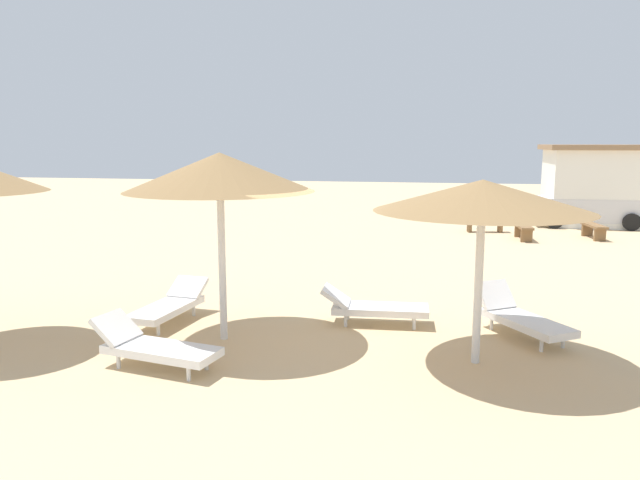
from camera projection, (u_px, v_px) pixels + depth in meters
ground_plane at (284, 341)px, 9.83m from camera, size 80.00×80.00×0.00m
parasol_0 at (482, 196)px, 8.46m from camera, size 3.10×3.10×2.71m
parasol_1 at (220, 173)px, 9.48m from camera, size 3.04×3.04×3.07m
lounger_0 at (521, 317)px, 10.02m from camera, size 1.57×1.89×0.79m
lounger_1 at (170, 305)px, 10.82m from camera, size 0.83×1.96×0.66m
lounger_5 at (372, 307)px, 10.68m from camera, size 1.94×0.76×0.68m
lounger_6 at (154, 347)px, 8.60m from camera, size 1.97×0.98×0.73m
bench_0 at (523, 229)px, 20.01m from camera, size 0.49×1.52×0.49m
bench_1 at (485, 223)px, 21.67m from camera, size 1.54×0.61×0.49m
bench_2 at (594, 228)px, 20.22m from camera, size 0.60×1.54×0.49m
parked_car at (587, 205)px, 23.07m from camera, size 4.00×1.99×1.72m
beach_cabana at (597, 184)px, 23.56m from camera, size 4.13×3.57×3.14m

